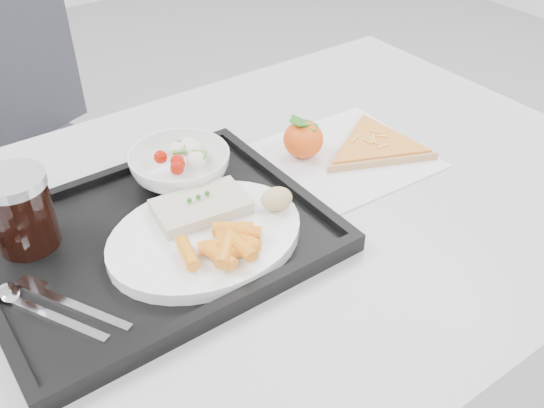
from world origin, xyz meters
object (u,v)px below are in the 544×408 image
at_px(chair, 30,139).
at_px(tangerine, 303,139).
at_px(salad_bowl, 180,166).
at_px(tray, 155,240).
at_px(dinner_plate, 206,237).
at_px(pizza_slice, 376,146).
at_px(table, 258,244).
at_px(cola_glass, 21,210).

bearing_deg(chair, tangerine, -68.78).
relative_size(chair, salad_bowl, 6.11).
height_order(tray, salad_bowl, salad_bowl).
height_order(chair, tray, chair).
distance_m(dinner_plate, salad_bowl, 0.16).
height_order(tray, pizza_slice, tray).
relative_size(chair, dinner_plate, 3.44).
bearing_deg(chair, dinner_plate, -88.16).
distance_m(table, pizza_slice, 0.27).
bearing_deg(salad_bowl, cola_glass, -176.57).
height_order(table, cola_glass, cola_glass).
height_order(cola_glass, tangerine, cola_glass).
relative_size(chair, pizza_slice, 3.87).
height_order(chair, pizza_slice, chair).
xyz_separation_m(table, chair, (-0.13, 0.78, -0.15)).
height_order(tray, cola_glass, cola_glass).
bearing_deg(chair, cola_glass, -103.65).
bearing_deg(tangerine, tray, -169.25).
relative_size(tray, salad_bowl, 2.96).
relative_size(tray, dinner_plate, 1.67).
bearing_deg(cola_glass, tangerine, -3.62).
relative_size(tangerine, pizza_slice, 0.33).
xyz_separation_m(tray, cola_glass, (-0.14, 0.09, 0.06)).
height_order(cola_glass, pizza_slice, cola_glass).
relative_size(dinner_plate, salad_bowl, 1.78).
xyz_separation_m(chair, cola_glass, (-0.17, -0.68, 0.28)).
xyz_separation_m(tray, dinner_plate, (0.05, -0.05, 0.02)).
bearing_deg(cola_glass, pizza_slice, -8.65).
height_order(table, salad_bowl, salad_bowl).
bearing_deg(dinner_plate, chair, 91.84).
distance_m(cola_glass, pizza_slice, 0.56).
xyz_separation_m(dinner_plate, salad_bowl, (0.04, 0.15, 0.01)).
bearing_deg(table, dinner_plate, -162.29).
xyz_separation_m(chair, dinner_plate, (0.03, -0.82, 0.24)).
height_order(salad_bowl, tangerine, tangerine).
xyz_separation_m(table, cola_glass, (-0.30, 0.10, 0.14)).
xyz_separation_m(chair, salad_bowl, (0.07, -0.67, 0.25)).
bearing_deg(chair, salad_bowl, -83.91).
xyz_separation_m(table, tray, (-0.16, 0.02, 0.08)).
bearing_deg(salad_bowl, pizza_slice, -17.27).
distance_m(tray, pizza_slice, 0.41).
relative_size(cola_glass, tangerine, 1.34).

